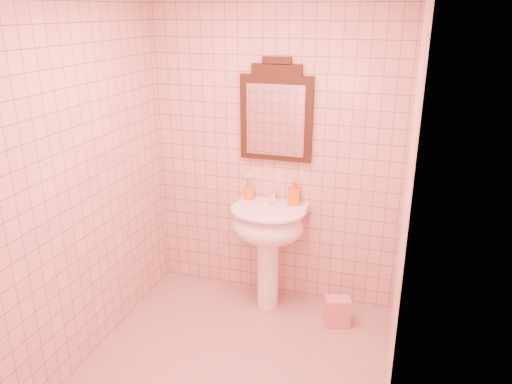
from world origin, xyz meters
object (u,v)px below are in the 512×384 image
(pedestal_sink, at_px, (268,233))
(toothbrush_cup, at_px, (249,193))
(soap_dispenser, at_px, (294,192))
(mirror, at_px, (276,114))
(towel, at_px, (337,312))

(pedestal_sink, xyz_separation_m, toothbrush_cup, (-0.20, 0.16, 0.25))
(soap_dispenser, bearing_deg, mirror, 157.47)
(toothbrush_cup, distance_m, towel, 1.15)
(toothbrush_cup, bearing_deg, soap_dispenser, -1.05)
(mirror, xyz_separation_m, toothbrush_cup, (-0.20, -0.04, -0.64))
(soap_dispenser, bearing_deg, towel, -37.15)
(toothbrush_cup, xyz_separation_m, towel, (0.79, -0.26, -0.80))
(toothbrush_cup, height_order, towel, toothbrush_cup)
(mirror, height_order, soap_dispenser, mirror)
(pedestal_sink, distance_m, towel, 0.81)
(towel, bearing_deg, soap_dispenser, 149.25)
(mirror, bearing_deg, towel, -26.98)
(toothbrush_cup, xyz_separation_m, soap_dispenser, (0.37, -0.01, 0.05))
(pedestal_sink, height_order, towel, pedestal_sink)
(pedestal_sink, height_order, mirror, mirror)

